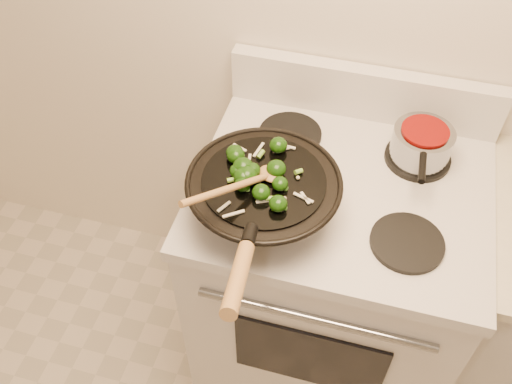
# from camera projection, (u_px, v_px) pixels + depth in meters

# --- Properties ---
(stove) EXTENTS (0.78, 0.67, 1.08)m
(stove) POSITION_uv_depth(u_px,v_px,m) (328.00, 277.00, 1.85)
(stove) COLOR silver
(stove) RESTS_ON ground
(wok) EXTENTS (0.38, 0.63, 0.25)m
(wok) POSITION_uv_depth(u_px,v_px,m) (263.00, 195.00, 1.38)
(wok) COLOR black
(wok) RESTS_ON stove
(stirfry) EXTENTS (0.24, 0.27, 0.04)m
(stirfry) POSITION_uv_depth(u_px,v_px,m) (255.00, 172.00, 1.34)
(stirfry) COLOR black
(stirfry) RESTS_ON wok
(wooden_spoon) EXTENTS (0.19, 0.26, 0.11)m
(wooden_spoon) POSITION_uv_depth(u_px,v_px,m) (247.00, 182.00, 1.30)
(wooden_spoon) COLOR #9D703D
(wooden_spoon) RESTS_ON wok
(saucepan) EXTENTS (0.16, 0.26, 0.10)m
(saucepan) POSITION_uv_depth(u_px,v_px,m) (422.00, 144.00, 1.53)
(saucepan) COLOR gray
(saucepan) RESTS_ON stove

